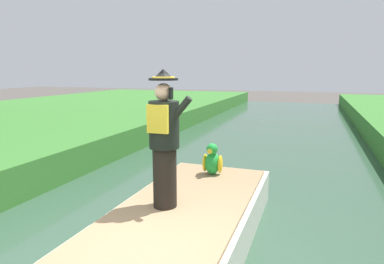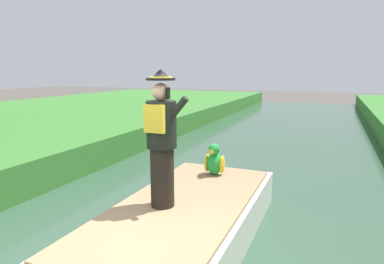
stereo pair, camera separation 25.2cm
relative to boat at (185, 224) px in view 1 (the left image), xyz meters
name	(u,v)px [view 1 (the left image)]	position (x,y,z in m)	size (l,w,h in m)	color
boat	(185,224)	(0.00, 0.00, 0.00)	(1.80, 4.20, 0.61)	silver
person_pirate	(164,140)	(-0.21, -0.19, 1.23)	(0.61, 0.42, 1.85)	black
parrot_plush	(212,161)	(-0.02, 1.41, 0.55)	(0.36, 0.35, 0.57)	green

